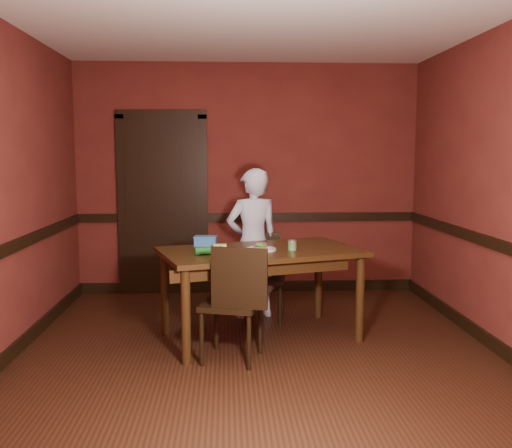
{
  "coord_description": "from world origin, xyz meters",
  "views": [
    {
      "loc": [
        -0.25,
        -4.49,
        1.64
      ],
      "look_at": [
        0.0,
        0.35,
        1.05
      ],
      "focal_mm": 40.0,
      "sensor_mm": 36.0,
      "label": 1
    }
  ],
  "objects": [
    {
      "name": "person",
      "position": [
        0.01,
        1.17,
        0.75
      ],
      "size": [
        0.63,
        0.51,
        1.51
      ],
      "primitive_type": "imported",
      "rotation": [
        0.0,
        0.0,
        3.45
      ],
      "color": "silver",
      "rests_on": "floor"
    },
    {
      "name": "chair_near",
      "position": [
        -0.22,
        -0.05,
        0.47
      ],
      "size": [
        0.55,
        0.55,
        0.94
      ],
      "primitive_type": null,
      "rotation": [
        0.0,
        0.0,
        2.85
      ],
      "color": "black",
      "rests_on": "floor"
    },
    {
      "name": "dining_table",
      "position": [
        0.05,
        0.48,
        0.4
      ],
      "size": [
        1.93,
        1.44,
        0.81
      ],
      "primitive_type": "cube",
      "rotation": [
        0.0,
        0.0,
        0.31
      ],
      "color": "black",
      "rests_on": "floor"
    },
    {
      "name": "baseboard_back",
      "position": [
        0.0,
        2.23,
        0.06
      ],
      "size": [
        4.0,
        0.03,
        0.12
      ],
      "primitive_type": "cube",
      "color": "black",
      "rests_on": "ground"
    },
    {
      "name": "baseboard_right",
      "position": [
        1.99,
        0.0,
        0.06
      ],
      "size": [
        0.03,
        4.5,
        0.12
      ],
      "primitive_type": "cube",
      "color": "black",
      "rests_on": "ground"
    },
    {
      "name": "wall_front",
      "position": [
        0.0,
        -2.25,
        1.35
      ],
      "size": [
        4.0,
        0.02,
        2.7
      ],
      "primitive_type": "cube",
      "color": "maroon",
      "rests_on": "ground"
    },
    {
      "name": "chair_far",
      "position": [
        0.12,
        1.07,
        0.43
      ],
      "size": [
        0.45,
        0.45,
        0.85
      ],
      "primitive_type": null,
      "rotation": [
        0.0,
        0.0,
        -0.16
      ],
      "color": "black",
      "rests_on": "floor"
    },
    {
      "name": "baseboard_left",
      "position": [
        -1.99,
        0.0,
        0.06
      ],
      "size": [
        0.03,
        4.5,
        0.12
      ],
      "primitive_type": "cube",
      "color": "black",
      "rests_on": "ground"
    },
    {
      "name": "sandwich_plate",
      "position": [
        0.05,
        0.44,
        0.83
      ],
      "size": [
        0.26,
        0.26,
        0.07
      ],
      "rotation": [
        0.0,
        0.0,
        0.37
      ],
      "color": "silver",
      "rests_on": "dining_table"
    },
    {
      "name": "ceiling",
      "position": [
        0.0,
        0.0,
        2.7
      ],
      "size": [
        4.0,
        4.5,
        0.01
      ],
      "primitive_type": "cube",
      "color": "white",
      "rests_on": "ground"
    },
    {
      "name": "wall_back",
      "position": [
        0.0,
        2.25,
        1.35
      ],
      "size": [
        4.0,
        0.02,
        2.7
      ],
      "primitive_type": "cube",
      "color": "maroon",
      "rests_on": "ground"
    },
    {
      "name": "dado_back",
      "position": [
        0.0,
        2.23,
        0.9
      ],
      "size": [
        4.0,
        0.03,
        0.1
      ],
      "primitive_type": "cube",
      "color": "black",
      "rests_on": "ground"
    },
    {
      "name": "floor",
      "position": [
        0.0,
        0.0,
        0.0
      ],
      "size": [
        4.0,
        4.5,
        0.01
      ],
      "primitive_type": "cube",
      "color": "black",
      "rests_on": "ground"
    },
    {
      "name": "sauce_jar",
      "position": [
        0.32,
        0.42,
        0.85
      ],
      "size": [
        0.08,
        0.08,
        0.09
      ],
      "rotation": [
        0.0,
        0.0,
        -0.08
      ],
      "color": "#4F8442",
      "rests_on": "dining_table"
    },
    {
      "name": "wrapped_veg",
      "position": [
        -0.4,
        0.25,
        0.84
      ],
      "size": [
        0.24,
        0.12,
        0.07
      ],
      "primitive_type": "cylinder",
      "rotation": [
        0.0,
        1.57,
        0.25
      ],
      "color": "#14551B",
      "rests_on": "dining_table"
    },
    {
      "name": "dado_right",
      "position": [
        1.99,
        0.0,
        0.9
      ],
      "size": [
        0.03,
        4.5,
        0.1
      ],
      "primitive_type": "cube",
      "color": "black",
      "rests_on": "ground"
    },
    {
      "name": "door",
      "position": [
        -1.0,
        2.22,
        1.09
      ],
      "size": [
        1.05,
        0.07,
        2.2
      ],
      "color": "black",
      "rests_on": "ground"
    },
    {
      "name": "wall_right",
      "position": [
        2.0,
        0.0,
        1.35
      ],
      "size": [
        0.02,
        4.5,
        2.7
      ],
      "primitive_type": "cube",
      "color": "maroon",
      "rests_on": "ground"
    },
    {
      "name": "dado_left",
      "position": [
        -1.99,
        0.0,
        0.9
      ],
      "size": [
        0.03,
        4.5,
        0.1
      ],
      "primitive_type": "cube",
      "color": "black",
      "rests_on": "ground"
    },
    {
      "name": "food_tub",
      "position": [
        -0.45,
        0.72,
        0.85
      ],
      "size": [
        0.22,
        0.16,
        0.09
      ],
      "rotation": [
        0.0,
        0.0,
        -0.1
      ],
      "color": "#3877C4",
      "rests_on": "dining_table"
    },
    {
      "name": "cheese_saucer",
      "position": [
        -0.31,
        0.48,
        0.83
      ],
      "size": [
        0.15,
        0.15,
        0.05
      ],
      "rotation": [
        0.0,
        0.0,
        0.06
      ],
      "color": "silver",
      "rests_on": "dining_table"
    },
    {
      "name": "wall_left",
      "position": [
        -2.0,
        0.0,
        1.35
      ],
      "size": [
        0.02,
        4.5,
        2.7
      ],
      "primitive_type": "cube",
      "color": "maroon",
      "rests_on": "ground"
    }
  ]
}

